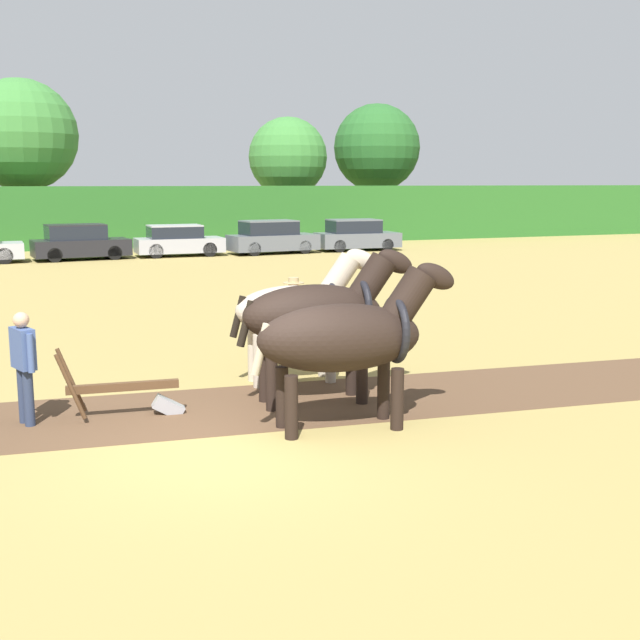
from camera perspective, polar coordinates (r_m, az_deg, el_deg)
The scene contains 15 objects.
ground_plane at distance 10.55m, azimuth -6.02°, elevation -8.84°, with size 240.00×240.00×0.00m, color #998447.
hedgerow at distance 42.57m, azimuth -17.71°, elevation 6.93°, with size 74.47×1.39×3.14m, color #286023.
tree_center_left at distance 45.68m, azimuth -20.47°, elevation 12.22°, with size 5.80×5.80×8.68m.
tree_center at distance 49.50m, azimuth -2.29°, elevation 11.50°, with size 4.76×4.76×7.24m.
tree_center_right at distance 52.53m, azimuth 4.05°, elevation 12.11°, with size 5.52×5.52×8.28m.
draft_horse_lead_left at distance 10.91m, azimuth 1.99°, elevation -1.18°, with size 2.97×1.18×2.34m.
draft_horse_lead_right at distance 12.18m, azimuth 0.00°, elevation 0.44°, with size 2.85×1.15×2.42m.
draft_horse_trail_left at distance 13.50m, azimuth -1.55°, elevation 0.82°, with size 2.65×1.02×2.32m.
plow at distance 11.96m, azimuth -13.15°, elevation -5.17°, with size 1.81×0.49×1.13m.
farmer_at_plow at distance 11.86m, azimuth -20.33°, elevation -2.71°, with size 0.35×0.62×1.60m.
farmer_beside_team at distance 15.11m, azimuth -1.88°, elevation 0.48°, with size 0.40×0.60×1.60m.
parked_car_center_left at distance 36.68m, azimuth -16.74°, elevation 5.28°, with size 4.23×2.22×1.54m.
parked_car_center at distance 37.40m, azimuth -10.07°, elevation 5.55°, with size 3.94×1.80×1.42m.
parked_car_center_right at distance 38.16m, azimuth -3.45°, elevation 5.86°, with size 4.33×2.16×1.58m.
parked_car_right at distance 39.94m, azimuth 2.59°, elevation 6.02°, with size 4.11×1.98×1.54m.
Camera 1 is at (-2.55, -9.67, 3.36)m, focal length 45.00 mm.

